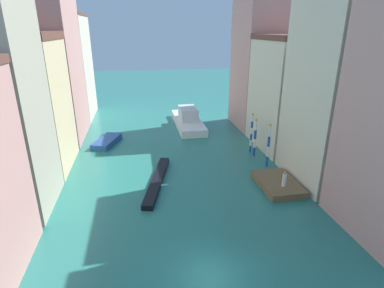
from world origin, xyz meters
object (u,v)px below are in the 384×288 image
(waterfront_dock, at_px, (278,184))
(mooring_pole_1, at_px, (255,137))
(person_on_dock, at_px, (284,180))
(vaporetto_white, at_px, (188,120))
(mooring_pole_2, at_px, (251,132))
(gondola_black, at_px, (157,180))
(motorboat_0, at_px, (107,141))
(mooring_pole_0, at_px, (269,145))

(waterfront_dock, xyz_separation_m, mooring_pole_1, (0.52, 7.75, 2.02))
(person_on_dock, relative_size, vaporetto_white, 0.12)
(mooring_pole_2, bearing_deg, waterfront_dock, -93.64)
(gondola_black, height_order, motorboat_0, motorboat_0)
(motorboat_0, bearing_deg, mooring_pole_1, -22.39)
(mooring_pole_1, height_order, mooring_pole_2, mooring_pole_2)
(mooring_pole_1, bearing_deg, mooring_pole_2, 87.45)
(vaporetto_white, bearing_deg, gondola_black, -108.47)
(mooring_pole_1, distance_m, vaporetto_white, 14.66)
(person_on_dock, height_order, mooring_pole_1, mooring_pole_1)
(waterfront_dock, height_order, person_on_dock, person_on_dock)
(mooring_pole_1, bearing_deg, gondola_black, -157.68)
(person_on_dock, distance_m, mooring_pole_0, 5.94)
(mooring_pole_1, relative_size, motorboat_0, 0.81)
(mooring_pole_0, height_order, mooring_pole_2, mooring_pole_0)
(waterfront_dock, relative_size, gondola_black, 0.53)
(mooring_pole_2, relative_size, motorboat_0, 0.86)
(mooring_pole_0, xyz_separation_m, vaporetto_white, (-6.05, 16.49, -1.52))
(mooring_pole_0, distance_m, mooring_pole_2, 4.43)
(waterfront_dock, xyz_separation_m, mooring_pole_0, (0.86, 4.68, 2.15))
(mooring_pole_2, xyz_separation_m, vaporetto_white, (-5.77, 12.07, -1.52))
(mooring_pole_2, bearing_deg, mooring_pole_0, -86.36)
(vaporetto_white, height_order, gondola_black, vaporetto_white)
(gondola_black, bearing_deg, vaporetto_white, 71.53)
(mooring_pole_2, bearing_deg, mooring_pole_1, -92.55)
(waterfront_dock, distance_m, gondola_black, 11.66)
(mooring_pole_1, height_order, gondola_black, mooring_pole_1)
(mooring_pole_0, bearing_deg, motorboat_0, 150.07)
(mooring_pole_1, bearing_deg, person_on_dock, -93.25)
(motorboat_0, bearing_deg, gondola_black, -64.66)
(person_on_dock, bearing_deg, vaporetto_white, 103.17)
(mooring_pole_1, relative_size, mooring_pole_2, 0.94)
(person_on_dock, bearing_deg, gondola_black, 160.62)
(person_on_dock, bearing_deg, mooring_pole_1, 86.75)
(vaporetto_white, height_order, motorboat_0, vaporetto_white)
(person_on_dock, height_order, mooring_pole_0, mooring_pole_0)
(motorboat_0, bearing_deg, mooring_pole_0, -29.93)
(mooring_pole_2, height_order, gondola_black, mooring_pole_2)
(person_on_dock, xyz_separation_m, motorboat_0, (-17.03, 16.05, -0.96))
(waterfront_dock, height_order, vaporetto_white, vaporetto_white)
(mooring_pole_2, bearing_deg, gondola_black, -152.41)
(mooring_pole_0, height_order, gondola_black, mooring_pole_0)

